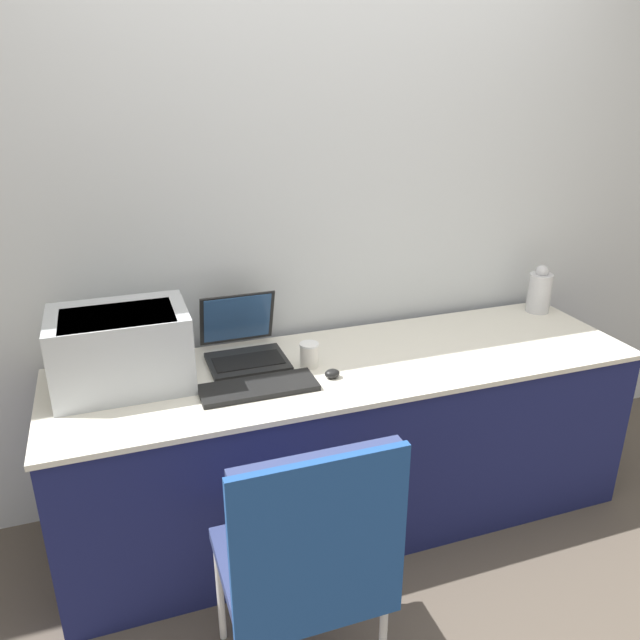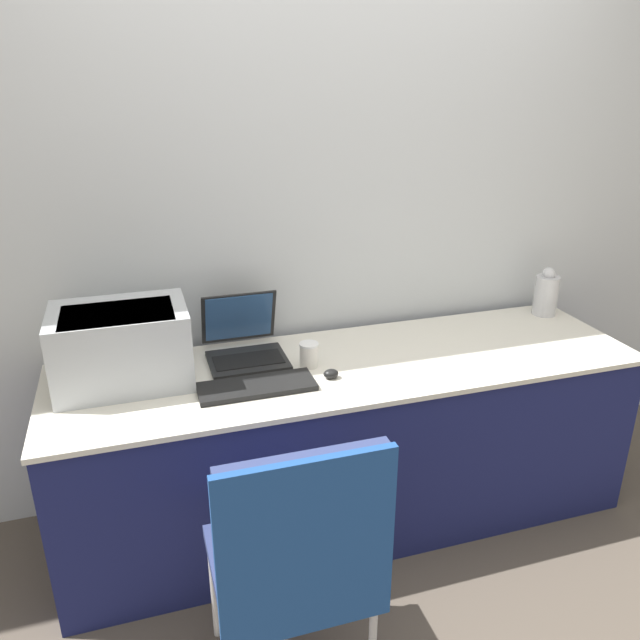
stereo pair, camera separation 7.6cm
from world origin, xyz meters
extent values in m
plane|color=brown|center=(0.00, 0.00, 0.00)|extent=(14.00, 14.00, 0.00)
cube|color=silver|center=(0.00, 0.73, 1.30)|extent=(8.00, 0.05, 2.60)
cube|color=#191E51|center=(0.00, 0.32, 0.35)|extent=(2.28, 0.65, 0.70)
cube|color=silver|center=(0.00, 0.32, 0.71)|extent=(2.30, 0.67, 0.02)
cube|color=#B2B7BC|center=(-0.84, 0.42, 0.87)|extent=(0.47, 0.34, 0.28)
cube|color=#51565B|center=(-0.84, 0.38, 0.98)|extent=(0.38, 0.26, 0.05)
cube|color=black|center=(-0.39, 0.44, 0.73)|extent=(0.30, 0.24, 0.02)
cube|color=black|center=(-0.39, 0.42, 0.74)|extent=(0.26, 0.13, 0.00)
cube|color=black|center=(-0.39, 0.60, 0.85)|extent=(0.30, 0.09, 0.23)
cube|color=#2D5184|center=(-0.39, 0.59, 0.86)|extent=(0.27, 0.08, 0.21)
cube|color=black|center=(-0.40, 0.22, 0.73)|extent=(0.42, 0.16, 0.02)
cylinder|color=white|center=(-0.17, 0.34, 0.77)|extent=(0.07, 0.07, 0.09)
cylinder|color=white|center=(-0.17, 0.34, 0.82)|extent=(0.07, 0.07, 0.01)
ellipsoid|color=black|center=(-0.12, 0.22, 0.74)|extent=(0.06, 0.05, 0.04)
cylinder|color=silver|center=(1.04, 0.54, 0.82)|extent=(0.11, 0.11, 0.18)
sphere|color=silver|center=(1.04, 0.54, 0.92)|extent=(0.06, 0.06, 0.06)
cube|color=navy|center=(-0.43, -0.33, 0.43)|extent=(0.44, 0.43, 0.04)
cube|color=navy|center=(-0.43, -0.53, 0.69)|extent=(0.44, 0.03, 0.49)
cylinder|color=silver|center=(-0.64, -0.14, 0.21)|extent=(0.02, 0.02, 0.41)
cylinder|color=silver|center=(-0.23, -0.14, 0.21)|extent=(0.02, 0.02, 0.41)
cube|color=#1E478C|center=(-0.43, -0.56, 0.67)|extent=(0.46, 0.02, 0.54)
camera|label=1|loc=(-0.84, -1.72, 1.79)|focal=35.00mm
camera|label=2|loc=(-0.77, -1.74, 1.79)|focal=35.00mm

